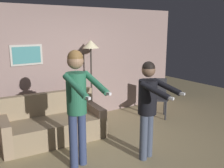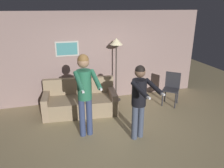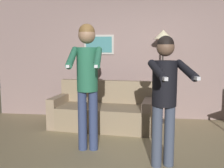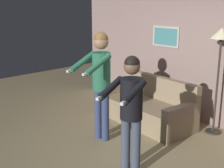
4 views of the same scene
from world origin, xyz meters
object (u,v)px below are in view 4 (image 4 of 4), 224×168
Objects in this scene: couch at (147,108)px; person_standing_left at (101,75)px; person_standing_right at (131,105)px; torchiere_lamp at (221,44)px.

person_standing_left is (-0.03, -1.18, 0.85)m from couch.
couch is at bearing 122.78° from person_standing_right.
couch is 1.08× the size of person_standing_left.
torchiere_lamp is (1.15, 0.48, 1.32)m from couch.
couch is 2.01m from person_standing_right.
couch is 1.82m from torchiere_lamp.
couch is at bearing 88.36° from person_standing_left.
person_standing_right is (1.02, -1.59, 0.70)m from couch.
torchiere_lamp is 2.16m from person_standing_right.
couch is at bearing -157.29° from torchiere_lamp.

